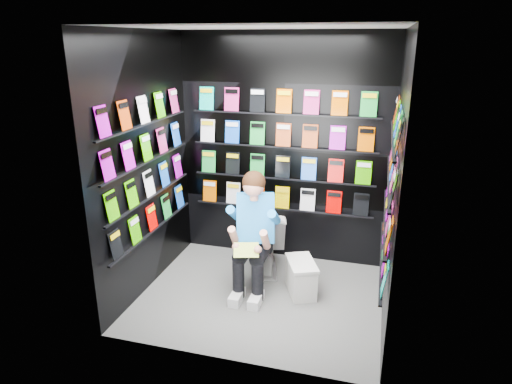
# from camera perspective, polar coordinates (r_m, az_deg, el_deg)

# --- Properties ---
(floor) EXTENTS (2.40, 2.40, 0.00)m
(floor) POSITION_cam_1_polar(r_m,az_deg,el_deg) (4.79, 0.56, -12.95)
(floor) COLOR #5A5A57
(floor) RESTS_ON ground
(ceiling) EXTENTS (2.40, 2.40, 0.00)m
(ceiling) POSITION_cam_1_polar(r_m,az_deg,el_deg) (4.08, 0.69, 19.95)
(ceiling) COLOR white
(ceiling) RESTS_ON floor
(wall_back) EXTENTS (2.40, 0.04, 2.60)m
(wall_back) POSITION_cam_1_polar(r_m,az_deg,el_deg) (5.19, 3.47, 5.17)
(wall_back) COLOR black
(wall_back) RESTS_ON floor
(wall_front) EXTENTS (2.40, 0.04, 2.60)m
(wall_front) POSITION_cam_1_polar(r_m,az_deg,el_deg) (3.35, -3.80, -2.56)
(wall_front) COLOR black
(wall_front) RESTS_ON floor
(wall_left) EXTENTS (0.04, 2.00, 2.60)m
(wall_left) POSITION_cam_1_polar(r_m,az_deg,el_deg) (4.69, -13.71, 3.19)
(wall_left) COLOR black
(wall_left) RESTS_ON floor
(wall_right) EXTENTS (0.04, 2.00, 2.60)m
(wall_right) POSITION_cam_1_polar(r_m,az_deg,el_deg) (4.12, 16.96, 0.78)
(wall_right) COLOR black
(wall_right) RESTS_ON floor
(comics_back) EXTENTS (2.10, 0.06, 1.37)m
(comics_back) POSITION_cam_1_polar(r_m,az_deg,el_deg) (5.16, 3.40, 5.14)
(comics_back) COLOR #E50300
(comics_back) RESTS_ON wall_back
(comics_left) EXTENTS (0.06, 1.70, 1.37)m
(comics_left) POSITION_cam_1_polar(r_m,az_deg,el_deg) (4.68, -13.39, 3.23)
(comics_left) COLOR #E50300
(comics_left) RESTS_ON wall_left
(comics_right) EXTENTS (0.06, 1.70, 1.37)m
(comics_right) POSITION_cam_1_polar(r_m,az_deg,el_deg) (4.12, 16.55, 0.88)
(comics_right) COLOR #E50300
(comics_right) RESTS_ON wall_right
(toilet) EXTENTS (0.61, 0.84, 0.73)m
(toilet) POSITION_cam_1_polar(r_m,az_deg,el_deg) (5.14, 1.13, -5.96)
(toilet) COLOR white
(toilet) RESTS_ON floor
(longbox) EXTENTS (0.39, 0.49, 0.32)m
(longbox) POSITION_cam_1_polar(r_m,az_deg,el_deg) (4.80, 5.65, -10.71)
(longbox) COLOR silver
(longbox) RESTS_ON floor
(longbox_lid) EXTENTS (0.42, 0.52, 0.03)m
(longbox_lid) POSITION_cam_1_polar(r_m,az_deg,el_deg) (4.72, 5.72, -8.83)
(longbox_lid) COLOR silver
(longbox_lid) RESTS_ON longbox
(reader) EXTENTS (0.70, 0.87, 1.39)m
(reader) POSITION_cam_1_polar(r_m,az_deg,el_deg) (4.64, -0.01, -3.36)
(reader) COLOR #2282DD
(reader) RESTS_ON toilet
(held_comic) EXTENTS (0.27, 0.20, 0.10)m
(held_comic) POSITION_cam_1_polar(r_m,az_deg,el_deg) (4.41, -1.23, -7.26)
(held_comic) COLOR green
(held_comic) RESTS_ON reader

